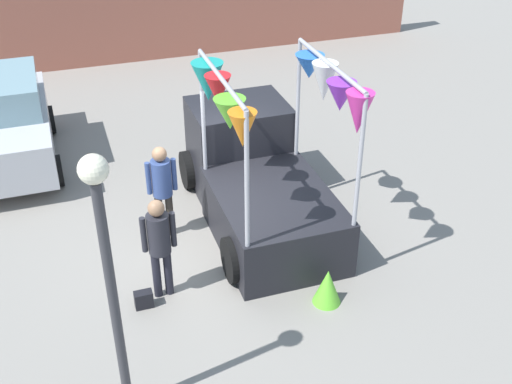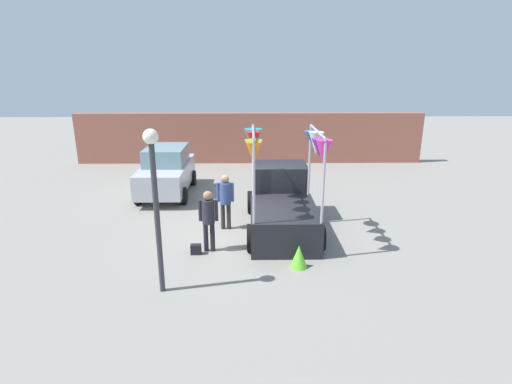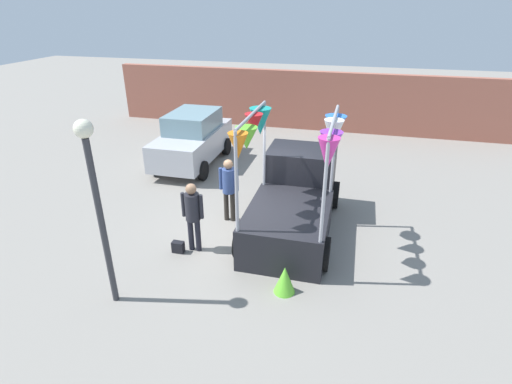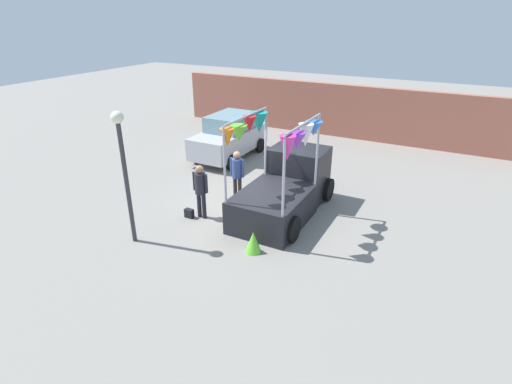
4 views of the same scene
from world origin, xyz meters
name	(u,v)px [view 2 (image 2 of 4)]	position (x,y,z in m)	size (l,w,h in m)	color
ground_plane	(250,233)	(0.00, 0.00, 0.00)	(60.00, 60.00, 0.00)	gray
vendor_truck	(281,199)	(0.99, 0.51, 0.92)	(2.42, 4.06, 3.22)	black
parked_car	(167,171)	(-3.27, 4.05, 0.94)	(1.88, 4.00, 1.88)	#B7B7BC
person_customer	(208,215)	(-1.10, -1.20, 1.05)	(0.53, 0.34, 1.73)	black
person_vendor	(225,196)	(-0.74, 0.38, 1.06)	(0.53, 0.34, 1.75)	#2D2823
handbag	(196,249)	(-1.45, -1.40, 0.14)	(0.28, 0.16, 0.28)	black
street_lamp	(155,189)	(-1.97, -3.24, 2.42)	(0.32, 0.32, 3.68)	#333338
brick_boundary_wall	(250,138)	(0.00, 9.47, 1.30)	(18.00, 0.36, 2.60)	#9E5947
folded_kite_bundle_lime	(299,256)	(1.24, -2.18, 0.30)	(0.44, 0.44, 0.60)	#66CC33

